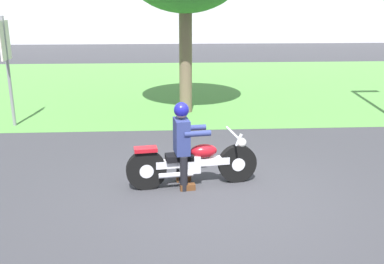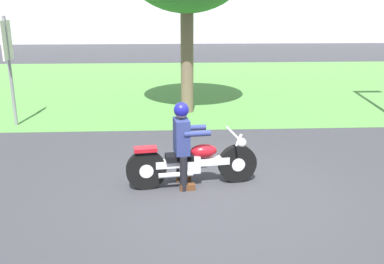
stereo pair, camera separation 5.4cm
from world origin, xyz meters
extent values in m
plane|color=#38383D|center=(0.00, 0.00, 0.00)|extent=(120.00, 120.00, 0.00)
cube|color=#549342|center=(0.00, 9.79, 0.00)|extent=(60.00, 12.00, 0.01)
cylinder|color=black|center=(0.43, 0.69, 0.32)|extent=(0.65, 0.21, 0.64)
cylinder|color=silver|center=(0.43, 0.69, 0.32)|extent=(0.24, 0.17, 0.22)
cylinder|color=black|center=(-1.07, 0.48, 0.32)|extent=(0.65, 0.21, 0.64)
cylinder|color=silver|center=(-1.07, 0.48, 0.32)|extent=(0.24, 0.17, 0.22)
cube|color=silver|center=(-0.32, 0.59, 0.40)|extent=(1.22, 0.31, 0.12)
cube|color=silver|center=(-0.37, 0.58, 0.38)|extent=(0.35, 0.28, 0.28)
ellipsoid|color=#B2141E|center=(-0.14, 0.61, 0.58)|extent=(0.47, 0.30, 0.22)
cube|color=black|center=(-0.54, 0.56, 0.50)|extent=(0.47, 0.30, 0.10)
cube|color=#B2141E|center=(-1.07, 0.48, 0.67)|extent=(0.38, 0.25, 0.06)
cylinder|color=silver|center=(0.38, 0.69, 0.57)|extent=(0.26, 0.08, 0.53)
cylinder|color=silver|center=(0.33, 0.68, 0.86)|extent=(0.13, 0.66, 0.04)
sphere|color=white|center=(0.49, 0.70, 0.68)|extent=(0.16, 0.16, 0.16)
cylinder|color=silver|center=(-0.60, 0.41, 0.26)|extent=(0.56, 0.16, 0.08)
cylinder|color=black|center=(-0.52, 0.74, 0.29)|extent=(0.12, 0.12, 0.57)
cube|color=#593319|center=(-0.47, 0.75, 0.05)|extent=(0.25, 0.13, 0.10)
cylinder|color=black|center=(-0.47, 0.39, 0.29)|extent=(0.12, 0.12, 0.57)
cube|color=#593319|center=(-0.42, 0.39, 0.05)|extent=(0.25, 0.13, 0.10)
cube|color=navy|center=(-0.50, 0.56, 0.85)|extent=(0.27, 0.41, 0.56)
cylinder|color=navy|center=(-0.31, 0.76, 0.93)|extent=(0.43, 0.15, 0.09)
cylinder|color=navy|center=(-0.26, 0.43, 0.93)|extent=(0.43, 0.15, 0.09)
sphere|color=tan|center=(-0.50, 0.56, 1.25)|extent=(0.20, 0.20, 0.20)
sphere|color=navy|center=(-0.50, 0.56, 1.28)|extent=(0.24, 0.24, 0.24)
cylinder|color=brown|center=(-0.21, 5.61, 1.39)|extent=(0.34, 0.34, 2.78)
cylinder|color=gray|center=(-4.45, 4.43, 1.30)|extent=(0.08, 0.08, 2.60)
cube|color=silver|center=(-4.45, 4.43, 2.05)|extent=(0.04, 0.60, 0.90)
camera|label=1|loc=(-0.72, -5.93, 2.86)|focal=40.22mm
camera|label=2|loc=(-0.67, -5.93, 2.86)|focal=40.22mm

